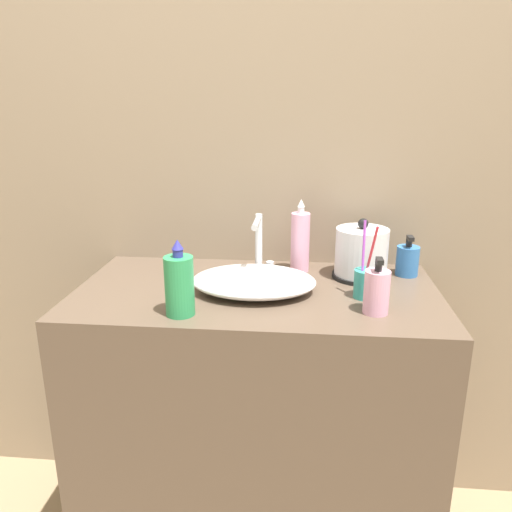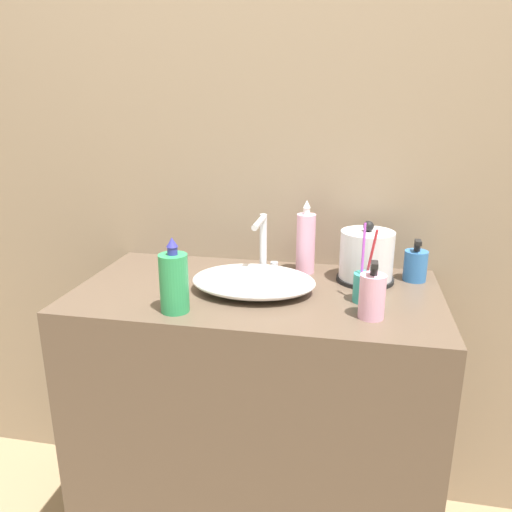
{
  "view_description": "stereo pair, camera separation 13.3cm",
  "coord_description": "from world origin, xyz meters",
  "px_view_note": "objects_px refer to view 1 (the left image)",
  "views": [
    {
      "loc": [
        0.13,
        -1.05,
        1.39
      ],
      "look_at": [
        -0.0,
        0.27,
        0.97
      ],
      "focal_mm": 35.0,
      "sensor_mm": 36.0,
      "label": 1
    },
    {
      "loc": [
        0.26,
        -1.03,
        1.39
      ],
      "look_at": [
        -0.0,
        0.27,
        0.97
      ],
      "focal_mm": 35.0,
      "sensor_mm": 36.0,
      "label": 2
    }
  ],
  "objects_px": {
    "electric_kettle": "(361,255)",
    "shampoo_bottle": "(179,285)",
    "hand_cream_bottle": "(300,241)",
    "toothbrush_cup": "(366,282)",
    "mouthwash_bottle": "(377,291)",
    "faucet": "(260,242)",
    "lotion_bottle": "(407,260)"
  },
  "relations": [
    {
      "from": "shampoo_bottle",
      "to": "hand_cream_bottle",
      "type": "height_order",
      "value": "hand_cream_bottle"
    },
    {
      "from": "shampoo_bottle",
      "to": "hand_cream_bottle",
      "type": "distance_m",
      "value": 0.47
    },
    {
      "from": "toothbrush_cup",
      "to": "mouthwash_bottle",
      "type": "xyz_separation_m",
      "value": [
        0.01,
        -0.1,
        0.01
      ]
    },
    {
      "from": "lotion_bottle",
      "to": "shampoo_bottle",
      "type": "xyz_separation_m",
      "value": [
        -0.62,
        -0.36,
        0.03
      ]
    },
    {
      "from": "toothbrush_cup",
      "to": "electric_kettle",
      "type": "bearing_deg",
      "value": 88.87
    },
    {
      "from": "toothbrush_cup",
      "to": "hand_cream_bottle",
      "type": "distance_m",
      "value": 0.28
    },
    {
      "from": "faucet",
      "to": "electric_kettle",
      "type": "bearing_deg",
      "value": 2.53
    },
    {
      "from": "faucet",
      "to": "mouthwash_bottle",
      "type": "xyz_separation_m",
      "value": [
        0.32,
        -0.25,
        -0.05
      ]
    },
    {
      "from": "electric_kettle",
      "to": "shampoo_bottle",
      "type": "xyz_separation_m",
      "value": [
        -0.48,
        -0.32,
        0.01
      ]
    },
    {
      "from": "lotion_bottle",
      "to": "mouthwash_bottle",
      "type": "height_order",
      "value": "mouthwash_bottle"
    },
    {
      "from": "shampoo_bottle",
      "to": "mouthwash_bottle",
      "type": "distance_m",
      "value": 0.49
    },
    {
      "from": "toothbrush_cup",
      "to": "lotion_bottle",
      "type": "distance_m",
      "value": 0.25
    },
    {
      "from": "faucet",
      "to": "shampoo_bottle",
      "type": "bearing_deg",
      "value": -119.11
    },
    {
      "from": "mouthwash_bottle",
      "to": "lotion_bottle",
      "type": "bearing_deg",
      "value": 66.14
    },
    {
      "from": "electric_kettle",
      "to": "shampoo_bottle",
      "type": "distance_m",
      "value": 0.58
    },
    {
      "from": "shampoo_bottle",
      "to": "hand_cream_bottle",
      "type": "relative_size",
      "value": 0.85
    },
    {
      "from": "electric_kettle",
      "to": "mouthwash_bottle",
      "type": "distance_m",
      "value": 0.27
    },
    {
      "from": "toothbrush_cup",
      "to": "hand_cream_bottle",
      "type": "relative_size",
      "value": 0.93
    },
    {
      "from": "toothbrush_cup",
      "to": "mouthwash_bottle",
      "type": "height_order",
      "value": "toothbrush_cup"
    },
    {
      "from": "electric_kettle",
      "to": "lotion_bottle",
      "type": "xyz_separation_m",
      "value": [
        0.14,
        0.03,
        -0.02
      ]
    },
    {
      "from": "electric_kettle",
      "to": "toothbrush_cup",
      "type": "xyz_separation_m",
      "value": [
        -0.0,
        -0.16,
        -0.03
      ]
    },
    {
      "from": "faucet",
      "to": "mouthwash_bottle",
      "type": "distance_m",
      "value": 0.41
    },
    {
      "from": "electric_kettle",
      "to": "mouthwash_bottle",
      "type": "bearing_deg",
      "value": -87.58
    },
    {
      "from": "lotion_bottle",
      "to": "mouthwash_bottle",
      "type": "xyz_separation_m",
      "value": [
        -0.13,
        -0.3,
        0.01
      ]
    },
    {
      "from": "toothbrush_cup",
      "to": "lotion_bottle",
      "type": "relative_size",
      "value": 1.68
    },
    {
      "from": "toothbrush_cup",
      "to": "shampoo_bottle",
      "type": "bearing_deg",
      "value": -161.42
    },
    {
      "from": "lotion_bottle",
      "to": "shampoo_bottle",
      "type": "distance_m",
      "value": 0.72
    },
    {
      "from": "faucet",
      "to": "shampoo_bottle",
      "type": "xyz_separation_m",
      "value": [
        -0.17,
        -0.31,
        -0.03
      ]
    },
    {
      "from": "electric_kettle",
      "to": "hand_cream_bottle",
      "type": "bearing_deg",
      "value": 166.02
    },
    {
      "from": "toothbrush_cup",
      "to": "shampoo_bottle",
      "type": "xyz_separation_m",
      "value": [
        -0.47,
        -0.16,
        0.04
      ]
    },
    {
      "from": "mouthwash_bottle",
      "to": "electric_kettle",
      "type": "bearing_deg",
      "value": 92.42
    },
    {
      "from": "electric_kettle",
      "to": "toothbrush_cup",
      "type": "distance_m",
      "value": 0.17
    }
  ]
}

